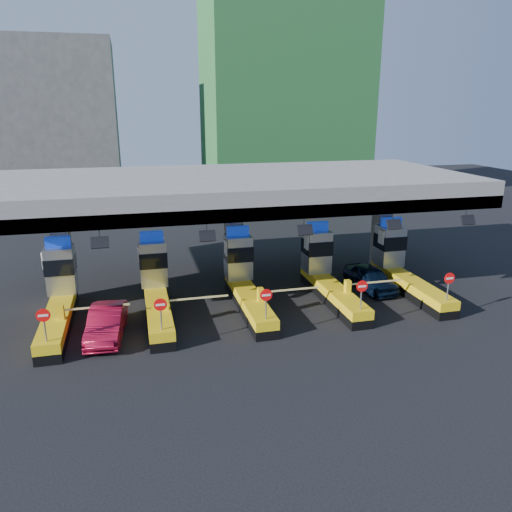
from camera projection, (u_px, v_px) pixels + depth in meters
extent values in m
plane|color=black|center=(245.00, 303.00, 28.82)|extent=(120.00, 120.00, 0.00)
cube|color=slate|center=(233.00, 188.00, 29.81)|extent=(28.00, 12.00, 1.50)
cube|color=#4C4C49|center=(256.00, 213.00, 24.63)|extent=(28.00, 0.60, 0.70)
cube|color=slate|center=(63.00, 255.00, 28.49)|extent=(1.00, 1.00, 5.50)
cube|color=slate|center=(234.00, 244.00, 30.82)|extent=(1.00, 1.00, 5.50)
cube|color=slate|center=(381.00, 234.00, 33.15)|extent=(1.00, 1.00, 5.50)
cylinder|color=slate|center=(99.00, 234.00, 23.06)|extent=(0.06, 0.06, 0.50)
cube|color=black|center=(100.00, 242.00, 22.97)|extent=(0.80, 0.38, 0.54)
cylinder|color=slate|center=(207.00, 228.00, 24.22)|extent=(0.06, 0.06, 0.50)
cube|color=black|center=(207.00, 236.00, 24.14)|extent=(0.80, 0.38, 0.54)
cylinder|color=slate|center=(304.00, 222.00, 25.39)|extent=(0.06, 0.06, 0.50)
cube|color=black|center=(305.00, 230.00, 25.30)|extent=(0.80, 0.38, 0.54)
cylinder|color=slate|center=(393.00, 217.00, 26.55)|extent=(0.06, 0.06, 0.50)
cube|color=black|center=(394.00, 225.00, 26.46)|extent=(0.80, 0.38, 0.54)
cylinder|color=slate|center=(466.00, 213.00, 27.60)|extent=(0.06, 0.06, 0.50)
cube|color=black|center=(468.00, 220.00, 27.51)|extent=(0.80, 0.38, 0.54)
cube|color=black|center=(59.00, 324.00, 25.49)|extent=(1.20, 8.00, 0.50)
cube|color=#E5B70C|center=(58.00, 315.00, 25.35)|extent=(1.20, 8.00, 0.50)
cube|color=#9EA3A8|center=(61.00, 269.00, 27.50)|extent=(1.50, 1.50, 2.60)
cube|color=black|center=(60.00, 264.00, 27.40)|extent=(1.56, 1.56, 0.90)
cube|color=#0C2DBF|center=(58.00, 242.00, 27.05)|extent=(1.30, 0.35, 0.55)
cube|color=white|center=(43.00, 260.00, 26.84)|extent=(0.06, 0.70, 0.90)
cylinder|color=slate|center=(45.00, 328.00, 21.75)|extent=(0.07, 0.07, 1.30)
cylinder|color=red|center=(43.00, 315.00, 21.54)|extent=(0.60, 0.04, 0.60)
cube|color=white|center=(43.00, 316.00, 21.52)|extent=(0.42, 0.02, 0.10)
cube|color=#E5B70C|center=(61.00, 312.00, 24.14)|extent=(0.30, 0.35, 0.70)
cube|color=white|center=(96.00, 307.00, 24.50)|extent=(3.20, 0.08, 0.08)
cube|color=black|center=(158.00, 314.00, 26.66)|extent=(1.20, 8.00, 0.50)
cube|color=#E5B70C|center=(158.00, 306.00, 26.51)|extent=(1.20, 8.00, 0.50)
cube|color=#9EA3A8|center=(153.00, 263.00, 28.67)|extent=(1.50, 1.50, 2.60)
cube|color=black|center=(153.00, 258.00, 28.56)|extent=(1.56, 1.56, 0.90)
cube|color=#0C2DBF|center=(151.00, 236.00, 28.21)|extent=(1.30, 0.35, 0.55)
cube|color=white|center=(138.00, 253.00, 28.00)|extent=(0.06, 0.70, 0.90)
cylinder|color=slate|center=(161.00, 317.00, 22.91)|extent=(0.07, 0.07, 1.30)
cylinder|color=red|center=(160.00, 305.00, 22.71)|extent=(0.60, 0.04, 0.60)
cube|color=white|center=(160.00, 305.00, 22.69)|extent=(0.42, 0.02, 0.10)
cube|color=#E5B70C|center=(165.00, 303.00, 25.31)|extent=(0.30, 0.35, 0.70)
cube|color=white|center=(198.00, 298.00, 25.66)|extent=(3.20, 0.08, 0.08)
cube|color=black|center=(249.00, 306.00, 27.82)|extent=(1.20, 8.00, 0.50)
cube|color=#E5B70C|center=(249.00, 297.00, 27.68)|extent=(1.20, 8.00, 0.50)
cube|color=#9EA3A8|center=(238.00, 256.00, 29.83)|extent=(1.50, 1.50, 2.60)
cube|color=black|center=(238.00, 252.00, 29.73)|extent=(1.56, 1.56, 0.90)
cube|color=#0C2DBF|center=(238.00, 231.00, 29.38)|extent=(1.30, 0.35, 0.55)
cube|color=white|center=(226.00, 247.00, 29.17)|extent=(0.06, 0.70, 0.90)
cylinder|color=slate|center=(266.00, 306.00, 24.07)|extent=(0.07, 0.07, 1.30)
cylinder|color=red|center=(266.00, 295.00, 23.87)|extent=(0.60, 0.04, 0.60)
cube|color=white|center=(266.00, 295.00, 23.85)|extent=(0.42, 0.02, 0.10)
cube|color=#E5B70C|center=(260.00, 294.00, 26.47)|extent=(0.30, 0.35, 0.70)
cube|color=white|center=(290.00, 290.00, 26.83)|extent=(3.20, 0.08, 0.08)
cube|color=black|center=(333.00, 298.00, 28.98)|extent=(1.20, 8.00, 0.50)
cube|color=#E5B70C|center=(333.00, 290.00, 28.84)|extent=(1.20, 8.00, 0.50)
cube|color=#9EA3A8|center=(317.00, 251.00, 31.00)|extent=(1.50, 1.50, 2.60)
cube|color=black|center=(317.00, 246.00, 30.89)|extent=(1.56, 1.56, 0.90)
cube|color=#0C2DBF|center=(318.00, 226.00, 30.54)|extent=(1.30, 0.35, 0.55)
cube|color=white|center=(306.00, 242.00, 30.33)|extent=(0.06, 0.70, 0.90)
cylinder|color=slate|center=(361.00, 297.00, 25.24)|extent=(0.07, 0.07, 1.30)
cylinder|color=red|center=(362.00, 286.00, 25.04)|extent=(0.60, 0.04, 0.60)
cube|color=white|center=(362.00, 286.00, 25.01)|extent=(0.42, 0.02, 0.10)
cube|color=#E5B70C|center=(348.00, 286.00, 27.64)|extent=(0.30, 0.35, 0.70)
cube|color=white|center=(375.00, 282.00, 27.99)|extent=(3.20, 0.08, 0.08)
cube|color=black|center=(410.00, 290.00, 30.15)|extent=(1.20, 8.00, 0.50)
cube|color=#E5B70C|center=(410.00, 282.00, 30.01)|extent=(1.20, 8.00, 0.50)
cube|color=#9EA3A8|center=(389.00, 246.00, 32.16)|extent=(1.50, 1.50, 2.60)
cube|color=black|center=(390.00, 241.00, 32.06)|extent=(1.56, 1.56, 0.90)
cube|color=#0C2DBF|center=(391.00, 222.00, 31.71)|extent=(1.30, 0.35, 0.55)
cube|color=white|center=(381.00, 237.00, 31.49)|extent=(0.06, 0.70, 0.90)
cylinder|color=slate|center=(448.00, 289.00, 26.40)|extent=(0.07, 0.07, 1.30)
cylinder|color=red|center=(450.00, 278.00, 26.20)|extent=(0.60, 0.04, 0.60)
cube|color=white|center=(450.00, 278.00, 26.18)|extent=(0.42, 0.02, 0.10)
cube|color=#E5B70C|center=(428.00, 279.00, 28.80)|extent=(0.30, 0.35, 0.70)
cube|color=white|center=(453.00, 275.00, 29.15)|extent=(3.20, 0.08, 0.08)
cube|color=#1E5926|center=(284.00, 78.00, 57.32)|extent=(18.00, 12.00, 28.00)
cube|color=#4C4C49|center=(53.00, 124.00, 56.42)|extent=(14.00, 10.00, 18.00)
imported|color=black|center=(371.00, 278.00, 30.81)|extent=(2.23, 4.53, 1.48)
imported|color=maroon|center=(107.00, 323.00, 24.40)|extent=(2.02, 4.67, 1.49)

